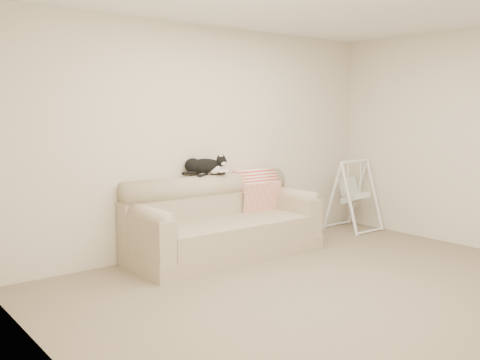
% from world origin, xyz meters
% --- Properties ---
extents(ground_plane, '(5.00, 5.00, 0.00)m').
position_xyz_m(ground_plane, '(0.00, 0.00, 0.00)').
color(ground_plane, '#6E5F4B').
rests_on(ground_plane, ground).
extents(room_shell, '(5.04, 4.04, 2.60)m').
position_xyz_m(room_shell, '(0.00, 0.00, 1.53)').
color(room_shell, beige).
rests_on(room_shell, ground).
extents(sofa, '(2.20, 0.93, 0.90)m').
position_xyz_m(sofa, '(-0.10, 1.62, 0.35)').
color(sofa, tan).
rests_on(sofa, ground).
extents(remote_a, '(0.18, 0.14, 0.03)m').
position_xyz_m(remote_a, '(-0.19, 1.85, 0.91)').
color(remote_a, black).
rests_on(remote_a, sofa).
extents(remote_b, '(0.18, 0.08, 0.02)m').
position_xyz_m(remote_b, '(0.02, 1.84, 0.91)').
color(remote_b, black).
rests_on(remote_b, sofa).
extents(tuxedo_cat, '(0.58, 0.31, 0.23)m').
position_xyz_m(tuxedo_cat, '(-0.14, 1.87, 1.01)').
color(tuxedo_cat, black).
rests_on(tuxedo_cat, sofa).
extents(throw_blanket, '(0.54, 0.38, 0.58)m').
position_xyz_m(throw_blanket, '(0.58, 1.84, 0.72)').
color(throw_blanket, red).
rests_on(throw_blanket, sofa).
extents(baby_swing, '(0.60, 0.64, 0.97)m').
position_xyz_m(baby_swing, '(2.15, 1.60, 0.48)').
color(baby_swing, white).
rests_on(baby_swing, ground).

